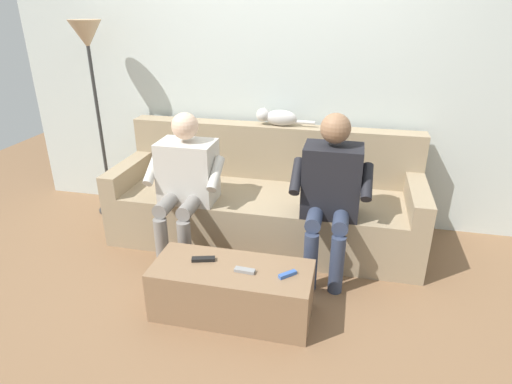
{
  "coord_description": "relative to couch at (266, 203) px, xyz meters",
  "views": [
    {
      "loc": [
        -0.66,
        3.11,
        1.87
      ],
      "look_at": [
        0.0,
        0.23,
        0.57
      ],
      "focal_mm": 30.46,
      "sensor_mm": 36.0,
      "label": 1
    }
  ],
  "objects": [
    {
      "name": "cat_on_backrest",
      "position": [
        -0.03,
        -0.28,
        0.67
      ],
      "size": [
        0.5,
        0.12,
        0.15
      ],
      "color": "silver",
      "rests_on": "couch"
    },
    {
      "name": "remote_blue",
      "position": [
        -0.35,
        1.07,
        0.05
      ],
      "size": [
        0.11,
        0.1,
        0.02
      ],
      "primitive_type": "cube",
      "rotation": [
        0.0,
        0.0,
        0.76
      ],
      "color": "#3860B7",
      "rests_on": "coffee_table"
    },
    {
      "name": "back_wall",
      "position": [
        0.0,
        -0.47,
        0.98
      ],
      "size": [
        4.81,
        0.06,
        2.58
      ],
      "primitive_type": "cube",
      "color": "silver",
      "rests_on": "ground"
    },
    {
      "name": "floor_lamp",
      "position": [
        1.56,
        -0.13,
        1.15
      ],
      "size": [
        0.27,
        0.27,
        1.73
      ],
      "color": "#2D2D2D",
      "rests_on": "ground"
    },
    {
      "name": "remote_black",
      "position": [
        0.2,
        1.03,
        0.05
      ],
      "size": [
        0.15,
        0.08,
        0.02
      ],
      "primitive_type": "cube",
      "rotation": [
        0.0,
        0.0,
        3.43
      ],
      "color": "black",
      "rests_on": "coffee_table"
    },
    {
      "name": "ground_plane",
      "position": [
        0.0,
        0.75,
        -0.31
      ],
      "size": [
        8.0,
        8.0,
        0.0
      ],
      "primitive_type": "plane",
      "color": "#846042"
    },
    {
      "name": "person_right_seated",
      "position": [
        0.55,
        0.4,
        0.34
      ],
      "size": [
        0.58,
        0.57,
        1.13
      ],
      "color": "beige",
      "rests_on": "ground"
    },
    {
      "name": "remote_gray",
      "position": [
        -0.09,
        1.09,
        0.05
      ],
      "size": [
        0.13,
        0.05,
        0.02
      ],
      "primitive_type": "cube",
      "rotation": [
        0.0,
        0.0,
        6.22
      ],
      "color": "gray",
      "rests_on": "coffee_table"
    },
    {
      "name": "coffee_table",
      "position": [
        0.0,
        1.06,
        -0.13
      ],
      "size": [
        1.01,
        0.42,
        0.35
      ],
      "color": "#8C6B4C",
      "rests_on": "ground"
    },
    {
      "name": "person_left_seated",
      "position": [
        -0.55,
        0.39,
        0.36
      ],
      "size": [
        0.56,
        0.53,
        1.18
      ],
      "color": "black",
      "rests_on": "ground"
    },
    {
      "name": "couch",
      "position": [
        0.0,
        0.0,
        0.0
      ],
      "size": [
        2.5,
        0.86,
        0.9
      ],
      "color": "#9E896B",
      "rests_on": "ground"
    }
  ]
}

